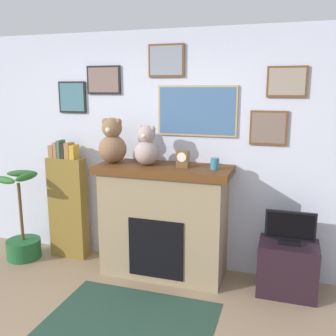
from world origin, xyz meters
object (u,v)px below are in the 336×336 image
fireplace (164,220)px  tv_stand (287,268)px  potted_plant (23,235)px  teddy_bear_brown (112,143)px  bookshelf (68,204)px  television (290,229)px  mantel_clock (183,159)px  candle_jar (215,164)px  teddy_bear_tan (147,147)px

fireplace → tv_stand: fireplace is taller
potted_plant → teddy_bear_brown: bearing=6.7°
bookshelf → potted_plant: (-0.49, -0.22, -0.36)m
fireplace → bookshelf: bearing=176.7°
teddy_bear_brown → television: bearing=-0.4°
mantel_clock → potted_plant: bearing=-176.0°
teddy_bear_brown → candle_jar: bearing=0.0°
fireplace → candle_jar: size_ratio=12.40×
bookshelf → tv_stand: bearing=-2.3°
bookshelf → tv_stand: 2.54m
potted_plant → teddy_bear_brown: 1.61m
bookshelf → television: bearing=-2.3°
candle_jar → teddy_bear_brown: teddy_bear_brown is taller
bookshelf → potted_plant: size_ratio=1.35×
fireplace → potted_plant: bearing=-174.9°
bookshelf → teddy_bear_tan: size_ratio=3.38×
bookshelf → teddy_bear_brown: size_ratio=2.92×
potted_plant → mantel_clock: size_ratio=6.22×
tv_stand → teddy_bear_tan: 1.85m
teddy_bear_tan → candle_jar: bearing=0.0°
fireplace → tv_stand: bearing=-1.3°
tv_stand → television: (0.00, -0.00, 0.41)m
potted_plant → tv_stand: (3.00, 0.12, -0.03)m
potted_plant → mantel_clock: bearing=4.0°
bookshelf → candle_jar: (1.76, -0.09, 0.61)m
tv_stand → mantel_clock: bearing=179.4°
tv_stand → teddy_bear_brown: (-1.86, 0.01, 1.16)m
fireplace → teddy_bear_brown: bearing=-178.2°
potted_plant → candle_jar: (2.25, 0.14, 0.97)m
fireplace → tv_stand: 1.33m
potted_plant → television: size_ratio=2.22×
bookshelf → teddy_bear_tan: (1.04, -0.09, 0.74)m
candle_jar → television: bearing=-1.0°
potted_plant → television: (3.00, 0.12, 0.38)m
teddy_bear_tan → teddy_bear_brown: bearing=-180.0°
bookshelf → teddy_bear_tan: 1.28m
television → mantel_clock: 1.24m
candle_jar → teddy_bear_brown: 1.12m
potted_plant → television: potted_plant is taller
tv_stand → television: television is taller
candle_jar → mantel_clock: (-0.33, -0.00, 0.03)m
candle_jar → mantel_clock: bearing=-179.8°
bookshelf → potted_plant: 0.65m
television → tv_stand: bearing=90.0°
candle_jar → teddy_bear_tan: bearing=-180.0°
fireplace → bookshelf: (-1.22, 0.07, 0.05)m
fireplace → mantel_clock: bearing=-5.2°
fireplace → tv_stand: (1.29, -0.03, -0.35)m
television → teddy_bear_tan: teddy_bear_tan is taller
bookshelf → television: bookshelf is taller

